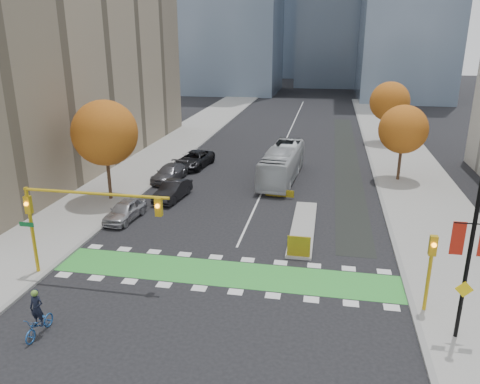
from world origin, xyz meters
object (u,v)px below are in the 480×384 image
at_px(parked_car_c, 169,173).
at_px(banner_lamppost, 471,246).
at_px(bus, 282,164).
at_px(traffic_signal_west, 72,211).
at_px(traffic_signal_east, 431,262).
at_px(tree_west, 105,133).
at_px(hazard_board, 299,246).
at_px(tree_east_near, 403,129).
at_px(parked_car_b, 173,190).
at_px(tree_east_far, 390,102).
at_px(parked_car_d, 194,159).
at_px(cyclist, 39,320).
at_px(parked_car_a, 125,210).

bearing_deg(parked_car_c, banner_lamppost, -37.94).
distance_m(bus, parked_car_c, 10.57).
xyz_separation_m(traffic_signal_west, bus, (9.22, 20.90, -2.48)).
bearing_deg(traffic_signal_east, tree_west, 150.93).
height_order(hazard_board, bus, bus).
relative_size(tree_east_near, bus, 0.64).
distance_m(tree_east_near, parked_car_c, 21.75).
bearing_deg(parked_car_c, tree_east_near, 17.71).
xyz_separation_m(traffic_signal_east, parked_car_b, (-17.51, 13.63, -1.97)).
relative_size(tree_east_far, traffic_signal_west, 0.90).
xyz_separation_m(traffic_signal_east, parked_car_c, (-19.50, 18.63, -2.00)).
relative_size(parked_car_c, parked_car_d, 0.87).
xyz_separation_m(tree_east_far, cyclist, (-19.50, -43.72, -4.47)).
height_order(tree_east_near, parked_car_d, tree_east_near).
bearing_deg(bus, parked_car_a, -125.84).
height_order(banner_lamppost, cyclist, banner_lamppost).
xyz_separation_m(parked_car_a, parked_car_b, (1.99, 5.00, 0.03)).
xyz_separation_m(bus, parked_car_b, (-8.30, -7.27, -0.78)).
bearing_deg(banner_lamppost, tree_west, 148.32).
distance_m(tree_west, traffic_signal_west, 13.25).
height_order(bus, parked_car_a, bus).
distance_m(tree_west, banner_lamppost, 27.63).
bearing_deg(banner_lamppost, parked_car_d, 127.32).
bearing_deg(tree_west, parked_car_d, 70.39).
distance_m(banner_lamppost, parked_car_b, 24.53).
bearing_deg(cyclist, parked_car_a, 99.93).
xyz_separation_m(bus, parked_car_a, (-10.29, -12.27, -0.81)).
distance_m(banner_lamppost, cyclist, 19.17).
xyz_separation_m(hazard_board, tree_west, (-16.00, 7.80, 4.82)).
relative_size(traffic_signal_west, bus, 0.77).
xyz_separation_m(tree_east_near, banner_lamppost, (-0.50, -24.50, -0.25)).
bearing_deg(tree_west, hazard_board, -25.99).
height_order(banner_lamppost, parked_car_d, banner_lamppost).
distance_m(tree_east_near, parked_car_b, 21.38).
xyz_separation_m(traffic_signal_east, cyclist, (-17.50, -5.21, -1.96)).
relative_size(tree_east_far, parked_car_b, 1.64).
xyz_separation_m(cyclist, parked_car_b, (-0.01, 18.84, -0.00)).
bearing_deg(banner_lamppost, traffic_signal_west, 174.14).
relative_size(tree_west, tree_east_near, 1.16).
bearing_deg(traffic_signal_east, traffic_signal_west, -179.99).
bearing_deg(parked_car_a, parked_car_c, 94.80).
relative_size(tree_east_near, traffic_signal_east, 1.73).
distance_m(tree_east_near, cyclist, 33.86).
relative_size(tree_east_near, tree_east_far, 0.92).
bearing_deg(parked_car_a, traffic_signal_west, -78.13).
bearing_deg(tree_west, tree_east_far, 46.70).
bearing_deg(parked_car_d, cyclist, -80.37).
relative_size(tree_east_far, parked_car_d, 1.33).
bearing_deg(banner_lamppost, parked_car_b, 139.84).
height_order(hazard_board, tree_west, tree_west).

